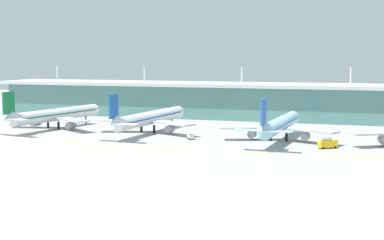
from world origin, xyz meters
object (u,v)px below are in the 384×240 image
object	(u,v)px
airliner_far_middle	(279,125)
fuel_truck	(327,142)
baggage_cart	(191,136)
airliner_nearest	(55,115)
airliner_near_middle	(149,118)

from	to	relation	value
airliner_far_middle	fuel_truck	distance (m)	24.79
airliner_far_middle	fuel_truck	xyz separation A→B (m)	(19.86, -14.23, -4.19)
airliner_far_middle	baggage_cart	bearing A→B (deg)	-167.49
airliner_nearest	baggage_cart	xyz separation A→B (m)	(71.36, -13.91, -5.19)
airliner_far_middle	airliner_near_middle	bearing A→B (deg)	173.91
baggage_cart	airliner_far_middle	bearing A→B (deg)	12.51
airliner_near_middle	airliner_far_middle	world-z (taller)	same
airliner_nearest	baggage_cart	distance (m)	72.89
airliner_nearest	fuel_truck	size ratio (longest dim) A/B	9.00
airliner_near_middle	fuel_truck	xyz separation A→B (m)	(78.81, -20.52, -4.19)
airliner_near_middle	baggage_cart	xyz separation A→B (m)	(23.86, -14.07, -5.19)
airliner_far_middle	baggage_cart	world-z (taller)	airliner_far_middle
airliner_nearest	baggage_cart	bearing A→B (deg)	-11.03
airliner_nearest	airliner_far_middle	distance (m)	106.63
airliner_near_middle	baggage_cart	distance (m)	28.18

